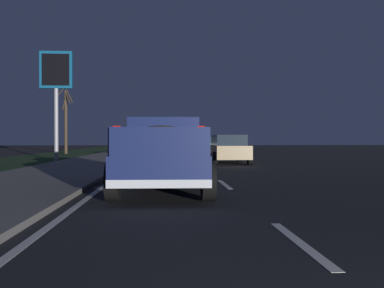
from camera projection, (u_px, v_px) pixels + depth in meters
The scene contains 11 objects.
ground at pixel (192, 159), 28.11m from camera, with size 144.00×144.00×0.00m, color black.
sidewalk_shoulder at pixel (105, 158), 27.77m from camera, with size 108.00×4.00×0.12m, color slate.
grass_verge at pixel (27, 160), 27.47m from camera, with size 108.00×6.00×0.01m, color #1E3819.
lane_markings at pixel (155, 158), 30.32m from camera, with size 108.00×3.54×0.01m.
pickup_truck at pixel (163, 152), 10.76m from camera, with size 5.46×2.35×1.87m.
sedan_silver at pixel (166, 145), 38.43m from camera, with size 4.41×2.04×1.54m.
sedan_tan at pixel (228, 149), 23.13m from camera, with size 4.43×2.07×1.54m.
sedan_green at pixel (204, 145), 37.76m from camera, with size 4.44×2.09×1.54m.
sedan_black at pixel (165, 147), 29.81m from camera, with size 4.41×2.04×1.54m.
gas_price_sign at pixel (56, 79), 25.14m from camera, with size 0.27×1.90×6.53m.
bare_tree_far at pixel (66, 119), 38.78m from camera, with size 1.56×1.19×6.31m.
Camera 1 is at (-1.05, 1.65, 1.29)m, focal length 39.74 mm.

